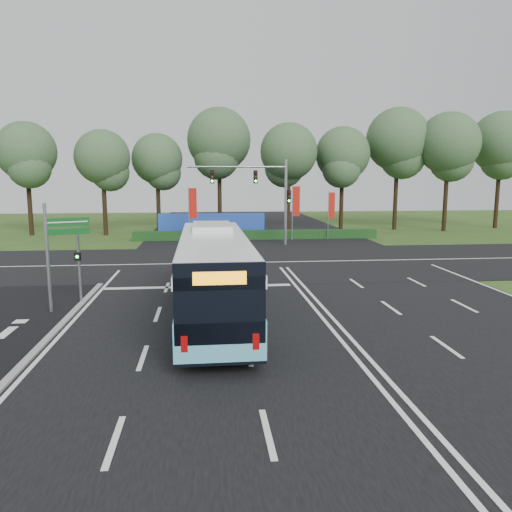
{
  "coord_description": "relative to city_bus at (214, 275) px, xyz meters",
  "views": [
    {
      "loc": [
        -4.59,
        -20.13,
        5.63
      ],
      "look_at": [
        -2.34,
        2.0,
        2.08
      ],
      "focal_mm": 35.0,
      "sensor_mm": 36.0,
      "label": 1
    }
  ],
  "objects": [
    {
      "name": "blue_hoarding",
      "position": [
        0.29,
        27.75,
        -0.7
      ],
      "size": [
        10.0,
        0.3,
        2.2
      ],
      "primitive_type": "cube",
      "color": "#2046B1",
      "rests_on": "ground"
    },
    {
      "name": "road_main",
      "position": [
        4.29,
        0.75,
        -1.78
      ],
      "size": [
        20.0,
        120.0,
        0.04
      ],
      "primitive_type": "cube",
      "color": "black",
      "rests_on": "ground"
    },
    {
      "name": "street_sign",
      "position": [
        -6.43,
        1.67,
        1.04
      ],
      "size": [
        1.67,
        0.73,
        4.57
      ],
      "rotation": [
        0.0,
        0.0,
        0.38
      ],
      "color": "gray",
      "rests_on": "ground"
    },
    {
      "name": "kerb_strip",
      "position": [
        -5.81,
        -2.25,
        -1.74
      ],
      "size": [
        0.25,
        18.0,
        0.12
      ],
      "primitive_type": "cube",
      "color": "gray",
      "rests_on": "ground"
    },
    {
      "name": "traffic_light_gantry",
      "position": [
        4.49,
        21.25,
        2.87
      ],
      "size": [
        8.41,
        0.28,
        7.0
      ],
      "color": "gray",
      "rests_on": "ground"
    },
    {
      "name": "ground",
      "position": [
        4.29,
        0.75,
        -1.8
      ],
      "size": [
        120.0,
        120.0,
        0.0
      ],
      "primitive_type": "plane",
      "color": "#2E4D19",
      "rests_on": "ground"
    },
    {
      "name": "hedge",
      "position": [
        4.29,
        25.25,
        -1.4
      ],
      "size": [
        22.0,
        1.2,
        0.8
      ],
      "primitive_type": "cube",
      "color": "#133614",
      "rests_on": "ground"
    },
    {
      "name": "banner_flag_left",
      "position": [
        -1.43,
        23.1,
        1.3
      ],
      "size": [
        0.7,
        0.11,
        4.77
      ],
      "rotation": [
        0.0,
        0.0,
        0.08
      ],
      "color": "gray",
      "rests_on": "ground"
    },
    {
      "name": "pedestrian_signal",
      "position": [
        -5.91,
        3.03,
        -0.07
      ],
      "size": [
        0.27,
        0.41,
        3.16
      ],
      "rotation": [
        0.0,
        0.0,
        -0.12
      ],
      "color": "gray",
      "rests_on": "ground"
    },
    {
      "name": "banner_flag_right",
      "position": [
        10.89,
        24.43,
        1.03
      ],
      "size": [
        0.63,
        0.15,
        4.32
      ],
      "rotation": [
        0.0,
        0.0,
        0.17
      ],
      "color": "gray",
      "rests_on": "ground"
    },
    {
      "name": "road_cross",
      "position": [
        4.29,
        12.75,
        -1.77
      ],
      "size": [
        120.0,
        14.0,
        0.05
      ],
      "primitive_type": "cube",
      "color": "black",
      "rests_on": "ground"
    },
    {
      "name": "eucalyptus_row",
      "position": [
        10.27,
        31.71,
        6.83
      ],
      "size": [
        54.72,
        9.72,
        12.77
      ],
      "color": "black",
      "rests_on": "ground"
    },
    {
      "name": "banner_flag_mid",
      "position": [
        7.6,
        24.19,
        1.38
      ],
      "size": [
        0.72,
        0.18,
        4.89
      ],
      "rotation": [
        0.0,
        0.0,
        0.18
      ],
      "color": "gray",
      "rests_on": "ground"
    },
    {
      "name": "city_bus",
      "position": [
        0.0,
        0.0,
        0.0
      ],
      "size": [
        2.8,
        12.47,
        3.57
      ],
      "rotation": [
        0.0,
        0.0,
        0.01
      ],
      "color": "#58B3CD",
      "rests_on": "ground"
    }
  ]
}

